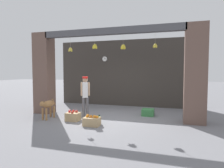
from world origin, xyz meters
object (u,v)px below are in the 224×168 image
Objects in this scene: water_bottle at (99,119)px; fruit_crate_oranges at (92,121)px; fruit_crate_apples at (73,116)px; dog at (48,105)px; shopkeeper at (85,94)px; wall_clock at (105,59)px; produce_box_green at (148,112)px.

fruit_crate_oranges is at bearing -111.40° from water_bottle.
fruit_crate_oranges is 1.08× the size of fruit_crate_apples.
dog reaches higher than fruit_crate_oranges.
shopkeeper is at bearing 69.00° from fruit_crate_apples.
fruit_crate_apples reaches higher than water_bottle.
wall_clock is (-0.26, 2.96, 1.49)m from shopkeeper.
fruit_crate_apples is at bearing 175.70° from water_bottle.
produce_box_green is at bearing 114.76° from dog.
water_bottle is at bearing -73.53° from wall_clock.
fruit_crate_oranges is 2.53m from produce_box_green.
fruit_crate_oranges is (1.91, -0.38, -0.36)m from dog.
water_bottle is (1.02, -0.08, -0.02)m from fruit_crate_apples.
fruit_crate_oranges is 0.98m from fruit_crate_apples.
wall_clock is at bearing 106.47° from water_bottle.
dog is 1.95× the size of fruit_crate_apples.
fruit_crate_apples is at bearing 155.49° from fruit_crate_oranges.
water_bottle is at bearing 88.19° from dog.
fruit_crate_oranges reaches higher than water_bottle.
wall_clock is (-0.04, 3.52, 2.24)m from fruit_crate_apples.
fruit_crate_apples is 1.60× the size of water_bottle.
shopkeeper is 5.78× the size of wall_clock.
fruit_crate_oranges is 0.36m from water_bottle.
shopkeeper is 1.41m from fruit_crate_oranges.
fruit_crate_oranges reaches higher than produce_box_green.
wall_clock reaches higher than fruit_crate_oranges.
fruit_crate_apples is (-0.89, 0.41, 0.01)m from fruit_crate_oranges.
wall_clock is (-0.93, 3.93, 2.25)m from fruit_crate_oranges.
shopkeeper reaches higher than dog.
produce_box_green is (1.54, 2.01, -0.02)m from fruit_crate_oranges.
wall_clock reaches higher than dog.
fruit_crate_apples is at bearing 44.97° from shopkeeper.
shopkeeper is 0.96m from fruit_crate_apples.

